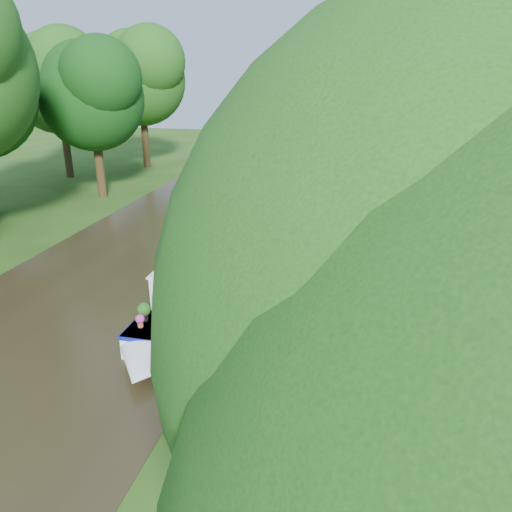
{
  "coord_description": "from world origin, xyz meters",
  "views": [
    {
      "loc": [
        3.17,
        -14.27,
        7.86
      ],
      "look_at": [
        -0.72,
        2.47,
        1.3
      ],
      "focal_mm": 35.0,
      "sensor_mm": 36.0,
      "label": 1
    }
  ],
  "objects_px": {
    "pedestrian_pink": "(337,171)",
    "pedestrian_dark": "(340,170)",
    "plant_boat": "(212,269)",
    "second_boat": "(280,183)"
  },
  "relations": [
    {
      "from": "pedestrian_pink",
      "to": "pedestrian_dark",
      "type": "xyz_separation_m",
      "value": [
        0.21,
        0.44,
        0.0
      ]
    },
    {
      "from": "second_boat",
      "to": "pedestrian_pink",
      "type": "xyz_separation_m",
      "value": [
        3.55,
        3.39,
        0.29
      ]
    },
    {
      "from": "plant_boat",
      "to": "second_boat",
      "type": "height_order",
      "value": "plant_boat"
    },
    {
      "from": "pedestrian_pink",
      "to": "pedestrian_dark",
      "type": "height_order",
      "value": "pedestrian_dark"
    },
    {
      "from": "plant_boat",
      "to": "second_boat",
      "type": "bearing_deg",
      "value": 91.76
    },
    {
      "from": "second_boat",
      "to": "pedestrian_dark",
      "type": "relative_size",
      "value": 4.41
    },
    {
      "from": "pedestrian_pink",
      "to": "pedestrian_dark",
      "type": "distance_m",
      "value": 0.48
    },
    {
      "from": "plant_boat",
      "to": "pedestrian_dark",
      "type": "distance_m",
      "value": 20.36
    },
    {
      "from": "plant_boat",
      "to": "pedestrian_dark",
      "type": "height_order",
      "value": "plant_boat"
    },
    {
      "from": "pedestrian_dark",
      "to": "pedestrian_pink",
      "type": "bearing_deg",
      "value": -118.67
    }
  ]
}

